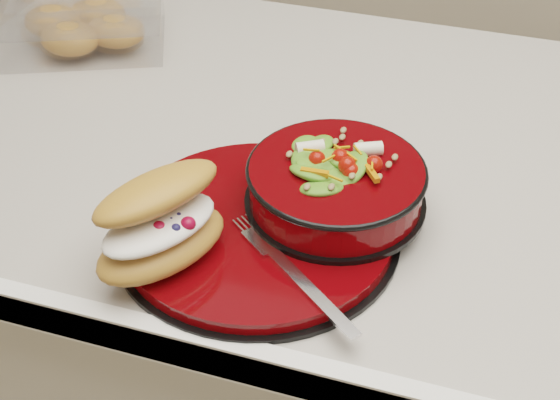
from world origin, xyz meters
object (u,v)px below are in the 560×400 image
(dinner_plate, at_px, (258,229))
(salad_bowl, at_px, (336,180))
(fork, at_px, (295,275))
(croissant, at_px, (162,223))
(pastry_box, at_px, (83,18))
(island_counter, at_px, (338,367))

(dinner_plate, xyz_separation_m, salad_bowl, (0.07, 0.06, 0.04))
(salad_bowl, height_order, fork, salad_bowl)
(croissant, xyz_separation_m, pastry_box, (-0.33, 0.42, -0.02))
(fork, bearing_deg, island_counter, 38.92)
(dinner_plate, distance_m, salad_bowl, 0.10)
(island_counter, distance_m, dinner_plate, 0.50)
(fork, relative_size, pastry_box, 0.54)
(croissant, xyz_separation_m, fork, (0.14, 0.01, -0.04))
(island_counter, distance_m, fork, 0.54)
(island_counter, relative_size, croissant, 6.81)
(croissant, relative_size, fork, 1.17)
(fork, bearing_deg, pastry_box, 86.57)
(dinner_plate, height_order, fork, fork)
(salad_bowl, bearing_deg, pastry_box, 148.47)
(pastry_box, bearing_deg, fork, -65.09)
(pastry_box, bearing_deg, salad_bowl, -54.79)
(salad_bowl, relative_size, croissant, 1.11)
(salad_bowl, height_order, croissant, croissant)
(island_counter, bearing_deg, salad_bowl, -85.72)
(pastry_box, bearing_deg, island_counter, -40.37)
(croissant, distance_m, fork, 0.14)
(salad_bowl, bearing_deg, dinner_plate, -141.53)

